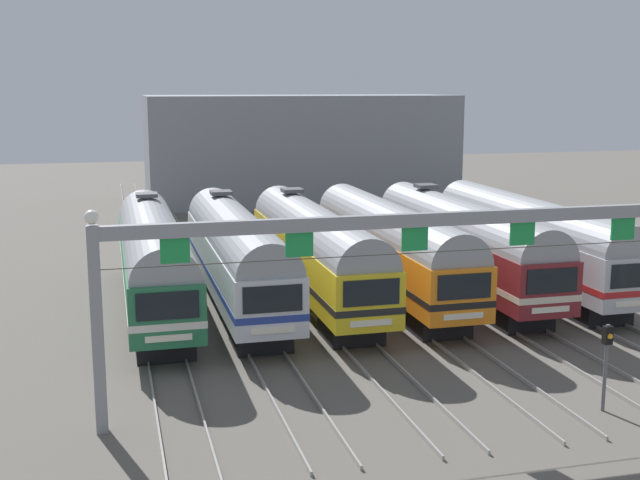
# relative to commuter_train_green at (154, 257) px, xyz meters

# --- Properties ---
(ground_plane) EXTENTS (160.00, 160.00, 0.00)m
(ground_plane) POSITION_rel_commuter_train_green_xyz_m (9.72, 0.00, -2.69)
(ground_plane) COLOR #5B564F
(track_bed) EXTENTS (20.94, 70.00, 0.15)m
(track_bed) POSITION_rel_commuter_train_green_xyz_m (9.72, 17.00, -2.61)
(track_bed) COLOR gray
(track_bed) RESTS_ON ground
(commuter_train_green) EXTENTS (2.88, 18.06, 5.05)m
(commuter_train_green) POSITION_rel_commuter_train_green_xyz_m (0.00, 0.00, 0.00)
(commuter_train_green) COLOR #236B42
(commuter_train_green) RESTS_ON ground
(commuter_train_silver) EXTENTS (2.88, 18.06, 5.05)m
(commuter_train_silver) POSITION_rel_commuter_train_green_xyz_m (3.89, 0.00, 0.00)
(commuter_train_silver) COLOR silver
(commuter_train_silver) RESTS_ON ground
(commuter_train_yellow) EXTENTS (2.88, 18.06, 5.05)m
(commuter_train_yellow) POSITION_rel_commuter_train_green_xyz_m (7.77, 0.00, 0.00)
(commuter_train_yellow) COLOR gold
(commuter_train_yellow) RESTS_ON ground
(commuter_train_orange) EXTENTS (2.88, 18.06, 4.77)m
(commuter_train_orange) POSITION_rel_commuter_train_green_xyz_m (11.66, -0.00, -0.00)
(commuter_train_orange) COLOR orange
(commuter_train_orange) RESTS_ON ground
(commuter_train_maroon) EXTENTS (2.88, 18.06, 5.05)m
(commuter_train_maroon) POSITION_rel_commuter_train_green_xyz_m (15.55, 0.00, 0.00)
(commuter_train_maroon) COLOR maroon
(commuter_train_maroon) RESTS_ON ground
(commuter_train_stainless) EXTENTS (2.88, 18.06, 4.77)m
(commuter_train_stainless) POSITION_rel_commuter_train_green_xyz_m (19.43, -0.00, -0.00)
(commuter_train_stainless) COLOR #B2B5BA
(commuter_train_stainless) RESTS_ON ground
(catenary_gantry) EXTENTS (24.67, 0.44, 6.97)m
(catenary_gantry) POSITION_rel_commuter_train_green_xyz_m (9.72, -13.50, 2.64)
(catenary_gantry) COLOR gray
(catenary_gantry) RESTS_ON ground
(yard_signal_mast) EXTENTS (0.28, 0.35, 2.95)m
(yard_signal_mast) POSITION_rel_commuter_train_green_xyz_m (13.60, -15.87, -0.63)
(yard_signal_mast) COLOR #59595E
(yard_signal_mast) RESTS_ON ground
(maintenance_building) EXTENTS (27.74, 10.00, 9.68)m
(maintenance_building) POSITION_rel_commuter_train_green_xyz_m (15.27, 35.22, 2.15)
(maintenance_building) COLOR gray
(maintenance_building) RESTS_ON ground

